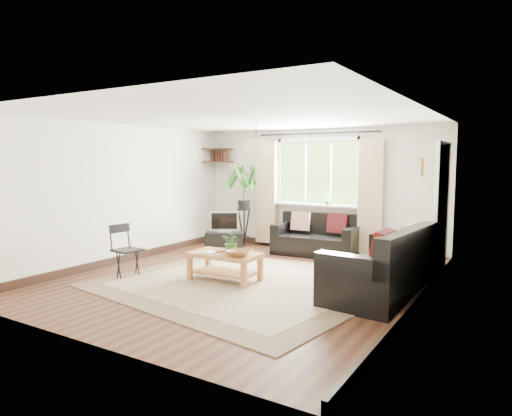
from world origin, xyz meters
The scene contains 24 objects.
floor centered at (0.00, 0.00, 0.00)m, with size 5.50×5.50×0.00m, color black.
ceiling centered at (0.00, 0.00, 2.40)m, with size 5.50×5.50×0.00m, color white.
wall_back centered at (0.00, 2.75, 1.20)m, with size 5.00×0.02×2.40m, color beige.
wall_front centered at (0.00, -2.75, 1.20)m, with size 5.00×0.02×2.40m, color beige.
wall_left centered at (-2.50, 0.00, 1.20)m, with size 0.02×5.50×2.40m, color beige.
wall_right centered at (2.50, 0.00, 1.20)m, with size 0.02×5.50×2.40m, color beige.
rug centered at (0.13, -0.22, 0.01)m, with size 3.75×3.21×0.02m, color #C2B196.
window centered at (0.00, 2.71, 1.55)m, with size 2.50×0.16×2.16m, color white, non-canonical shape.
door centered at (2.47, 1.70, 1.00)m, with size 0.06×0.96×2.06m, color silver.
corner_shelf centered at (-2.25, 2.50, 1.89)m, with size 0.50×0.50×0.34m, color black, non-canonical shape.
pendant_lamp centered at (0.00, 0.40, 2.05)m, with size 0.36×0.36×0.54m, color beige, non-canonical shape.
wall_sconce centered at (2.43, 0.30, 1.74)m, with size 0.12×0.12×0.28m, color beige, non-canonical shape.
sofa_back centered at (0.16, 2.30, 0.37)m, with size 1.56×0.78×0.73m, color black, non-canonical shape.
sofa_right centered at (1.97, 0.29, 0.44)m, with size 0.93×1.87×0.88m, color black, non-canonical shape.
coffee_table centered at (-0.20, -0.15, 0.21)m, with size 1.04×0.57×0.43m, color #935E30, non-canonical shape.
table_plant centered at (-0.11, -0.10, 0.59)m, with size 0.29×0.25×0.32m, color #305C25.
bowl centered at (0.10, -0.24, 0.47)m, with size 0.35×0.35×0.09m, color brown.
book_a centered at (-0.47, -0.25, 0.43)m, with size 0.16×0.22×0.02m, color silver.
book_b centered at (-0.41, -0.04, 0.44)m, with size 0.18×0.24×0.02m, color brown.
tv_stand centered at (-1.48, 1.63, 0.19)m, with size 0.72×0.41×0.39m, color black.
tv centered at (-1.48, 1.63, 0.60)m, with size 0.56×0.19×0.43m, color #A5A5AA, non-canonical shape.
palm_stand centered at (-1.49, 2.36, 0.84)m, with size 0.66×0.66×1.69m, color black, non-canonical shape.
folding_chair centered at (-1.62, -0.72, 0.40)m, with size 0.41×0.41×0.80m, color black, non-canonical shape.
sill_plant centered at (0.25, 2.63, 1.06)m, with size 0.14×0.10×0.27m, color #2D6023.
Camera 1 is at (3.63, -5.55, 1.77)m, focal length 32.00 mm.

